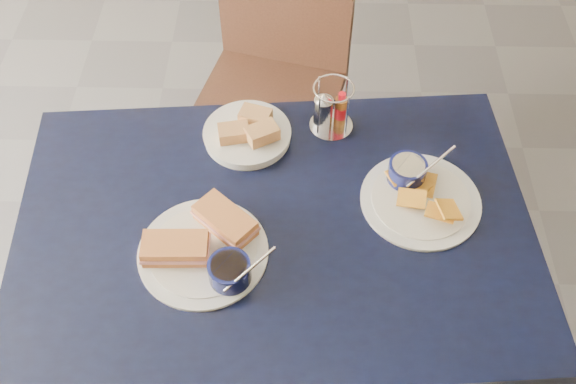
{
  "coord_description": "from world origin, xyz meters",
  "views": [
    {
      "loc": [
        0.22,
        -0.79,
        1.94
      ],
      "look_at": [
        0.2,
        0.06,
        0.82
      ],
      "focal_mm": 40.0,
      "sensor_mm": 36.0,
      "label": 1
    }
  ],
  "objects_px": {
    "chair_far": "(270,62)",
    "plantain_plate": "(416,190)",
    "sandwich_plate": "(207,247)",
    "dining_table": "(275,242)",
    "condiment_caddy": "(330,110)",
    "bread_basket": "(248,133)"
  },
  "relations": [
    {
      "from": "dining_table",
      "to": "plantain_plate",
      "type": "distance_m",
      "value": 0.35
    },
    {
      "from": "chair_far",
      "to": "condiment_caddy",
      "type": "relative_size",
      "value": 6.84
    },
    {
      "from": "bread_basket",
      "to": "condiment_caddy",
      "type": "distance_m",
      "value": 0.21
    },
    {
      "from": "plantain_plate",
      "to": "condiment_caddy",
      "type": "relative_size",
      "value": 2.05
    },
    {
      "from": "dining_table",
      "to": "condiment_caddy",
      "type": "xyz_separation_m",
      "value": [
        0.13,
        0.31,
        0.13
      ]
    },
    {
      "from": "sandwich_plate",
      "to": "condiment_caddy",
      "type": "bearing_deg",
      "value": 54.96
    },
    {
      "from": "plantain_plate",
      "to": "bread_basket",
      "type": "distance_m",
      "value": 0.43
    },
    {
      "from": "chair_far",
      "to": "sandwich_plate",
      "type": "bearing_deg",
      "value": -96.29
    },
    {
      "from": "dining_table",
      "to": "plantain_plate",
      "type": "height_order",
      "value": "plantain_plate"
    },
    {
      "from": "dining_table",
      "to": "sandwich_plate",
      "type": "height_order",
      "value": "sandwich_plate"
    },
    {
      "from": "sandwich_plate",
      "to": "plantain_plate",
      "type": "distance_m",
      "value": 0.5
    },
    {
      "from": "condiment_caddy",
      "to": "plantain_plate",
      "type": "bearing_deg",
      "value": -47.5
    },
    {
      "from": "dining_table",
      "to": "sandwich_plate",
      "type": "distance_m",
      "value": 0.19
    },
    {
      "from": "plantain_plate",
      "to": "condiment_caddy",
      "type": "bearing_deg",
      "value": 132.5
    },
    {
      "from": "sandwich_plate",
      "to": "bread_basket",
      "type": "xyz_separation_m",
      "value": [
        0.07,
        0.34,
        -0.0
      ]
    },
    {
      "from": "bread_basket",
      "to": "plantain_plate",
      "type": "bearing_deg",
      "value": -22.76
    },
    {
      "from": "chair_far",
      "to": "sandwich_plate",
      "type": "xyz_separation_m",
      "value": [
        -0.1,
        -0.87,
        0.24
      ]
    },
    {
      "from": "dining_table",
      "to": "sandwich_plate",
      "type": "relative_size",
      "value": 3.99
    },
    {
      "from": "dining_table",
      "to": "plantain_plate",
      "type": "bearing_deg",
      "value": 15.93
    },
    {
      "from": "condiment_caddy",
      "to": "sandwich_plate",
      "type": "bearing_deg",
      "value": -125.04
    },
    {
      "from": "chair_far",
      "to": "plantain_plate",
      "type": "height_order",
      "value": "chair_far"
    },
    {
      "from": "chair_far",
      "to": "condiment_caddy",
      "type": "distance_m",
      "value": 0.58
    }
  ]
}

